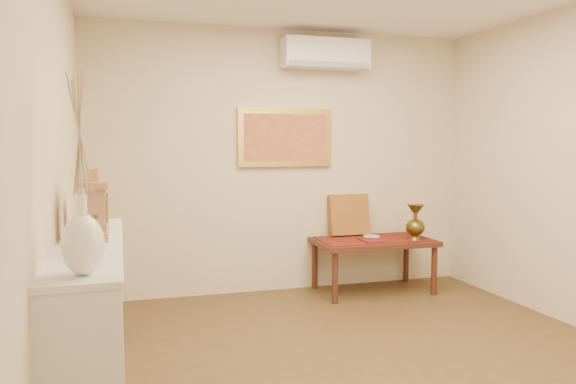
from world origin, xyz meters
name	(u,v)px	position (x,y,z in m)	size (l,w,h in m)	color
floor	(378,371)	(0.00, 0.00, 0.00)	(4.50, 4.50, 0.00)	brown
wall_back	(285,162)	(0.00, 2.25, 1.35)	(4.00, 0.02, 2.70)	beige
wall_left	(53,178)	(-2.00, 0.00, 1.35)	(0.02, 4.50, 2.70)	beige
white_vase	(80,165)	(-1.80, -0.84, 1.45)	(0.18, 0.18, 0.94)	white
candlestick	(89,234)	(-1.80, -0.38, 1.08)	(0.10, 0.10, 0.21)	silver
brass_urn_small	(90,229)	(-1.80, -0.28, 1.10)	(0.11, 0.11, 0.24)	brown
table_cloth	(374,239)	(0.85, 1.88, 0.55)	(1.14, 0.59, 0.01)	maroon
brass_urn_tall	(415,218)	(1.23, 1.71, 0.78)	(0.20, 0.20, 0.44)	brown
plate	(371,236)	(0.88, 1.99, 0.56)	(0.17, 0.17, 0.01)	white
menu	(371,240)	(0.76, 1.76, 0.56)	(0.18, 0.25, 0.01)	maroon
cushion	(349,215)	(0.69, 2.16, 0.78)	(0.44, 0.10, 0.44)	maroon
display_ledge	(91,326)	(-1.82, 0.00, 0.49)	(0.37, 2.02, 0.98)	silver
mantel_clock	(94,209)	(-1.80, 0.14, 1.15)	(0.17, 0.36, 0.41)	#A87656
wooden_chest	(92,209)	(-1.83, 0.60, 1.10)	(0.16, 0.21, 0.24)	#A87656
low_table	(373,246)	(0.85, 1.88, 0.48)	(1.20, 0.70, 0.55)	#472115
painting	(285,137)	(0.00, 2.22, 1.60)	(1.00, 0.06, 0.60)	gold
ac_unit	(326,54)	(0.40, 2.12, 2.45)	(0.90, 0.25, 0.30)	silver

